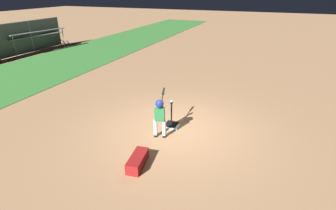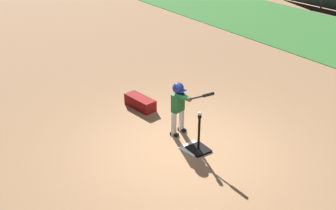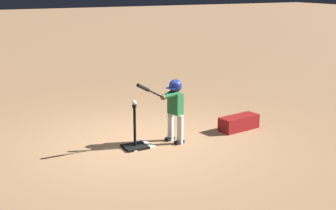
# 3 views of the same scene
# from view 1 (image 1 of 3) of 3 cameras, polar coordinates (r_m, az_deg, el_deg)

# --- Properties ---
(ground_plane) EXTENTS (90.00, 90.00, 0.00)m
(ground_plane) POSITION_cam_1_polar(r_m,az_deg,el_deg) (8.13, 1.89, -5.24)
(ground_plane) COLOR #99704C
(home_plate) EXTENTS (0.49, 0.49, 0.02)m
(home_plate) POSITION_cam_1_polar(r_m,az_deg,el_deg) (8.26, 0.83, -4.65)
(home_plate) COLOR white
(home_plate) RESTS_ON ground_plane
(batting_tee) EXTENTS (0.42, 0.38, 0.79)m
(batting_tee) POSITION_cam_1_polar(r_m,az_deg,el_deg) (8.30, 0.74, -3.64)
(batting_tee) COLOR black
(batting_tee) RESTS_ON ground_plane
(batter_child) EXTENTS (0.97, 0.44, 1.22)m
(batter_child) POSITION_cam_1_polar(r_m,az_deg,el_deg) (7.42, -1.79, -1.78)
(batter_child) COLOR silver
(batter_child) RESTS_ON ground_plane
(baseball) EXTENTS (0.07, 0.07, 0.07)m
(baseball) POSITION_cam_1_polar(r_m,az_deg,el_deg) (7.99, 0.77, 0.83)
(baseball) COLOR white
(baseball) RESTS_ON batting_tee
(bleachers_right_center) EXTENTS (4.27, 3.06, 1.39)m
(bleachers_right_center) POSITION_cam_1_polar(r_m,az_deg,el_deg) (20.84, -27.77, 12.38)
(bleachers_right_center) COLOR gray
(bleachers_right_center) RESTS_ON ground_plane
(equipment_bag) EXTENTS (0.88, 0.44, 0.28)m
(equipment_bag) POSITION_cam_1_polar(r_m,az_deg,el_deg) (6.56, -6.63, -11.98)
(equipment_bag) COLOR maroon
(equipment_bag) RESTS_ON ground_plane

